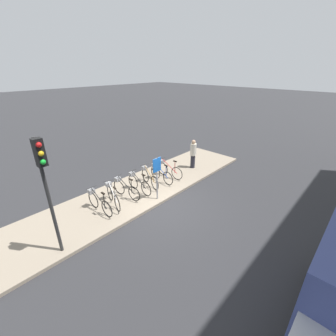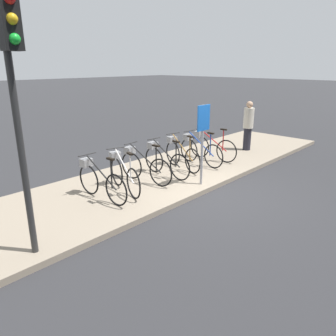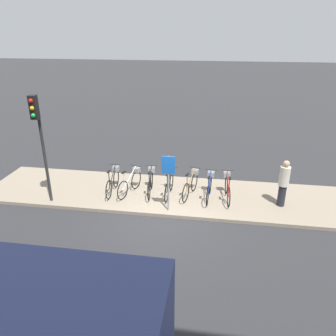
{
  "view_description": "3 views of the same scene",
  "coord_description": "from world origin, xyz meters",
  "px_view_note": "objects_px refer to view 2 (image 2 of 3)",
  "views": [
    {
      "loc": [
        -5.78,
        -5.87,
        5.5
      ],
      "look_at": [
        1.14,
        0.58,
        1.2
      ],
      "focal_mm": 24.0,
      "sensor_mm": 36.0,
      "label": 1
    },
    {
      "loc": [
        -5.99,
        -4.32,
        2.98
      ],
      "look_at": [
        -1.09,
        0.27,
        0.83
      ],
      "focal_mm": 35.0,
      "sensor_mm": 36.0,
      "label": 2
    },
    {
      "loc": [
        1.6,
        -9.22,
        5.74
      ],
      "look_at": [
        0.02,
        1.0,
        1.37
      ],
      "focal_mm": 35.0,
      "sensor_mm": 36.0,
      "label": 3
    }
  ],
  "objects_px": {
    "parked_bicycle_1": "(123,172)",
    "pedestrian": "(248,125)",
    "parked_bicycle_4": "(180,153)",
    "traffic_light": "(14,77)",
    "parked_bicycle_5": "(199,149)",
    "sign_post": "(203,131)",
    "parked_bicycle_0": "(99,179)",
    "parked_bicycle_3": "(164,159)",
    "parked_bicycle_2": "(143,165)",
    "parked_bicycle_6": "(210,145)"
  },
  "relations": [
    {
      "from": "traffic_light",
      "to": "parked_bicycle_5",
      "type": "bearing_deg",
      "value": 11.94
    },
    {
      "from": "parked_bicycle_1",
      "to": "parked_bicycle_3",
      "type": "relative_size",
      "value": 0.97
    },
    {
      "from": "parked_bicycle_1",
      "to": "parked_bicycle_3",
      "type": "distance_m",
      "value": 1.44
    },
    {
      "from": "parked_bicycle_1",
      "to": "parked_bicycle_6",
      "type": "relative_size",
      "value": 0.97
    },
    {
      "from": "parked_bicycle_1",
      "to": "pedestrian",
      "type": "bearing_deg",
      "value": -1.6
    },
    {
      "from": "pedestrian",
      "to": "sign_post",
      "type": "distance_m",
      "value": 3.94
    },
    {
      "from": "parked_bicycle_1",
      "to": "parked_bicycle_4",
      "type": "xyz_separation_m",
      "value": [
        2.22,
        0.15,
        0.0
      ]
    },
    {
      "from": "pedestrian",
      "to": "traffic_light",
      "type": "height_order",
      "value": "traffic_light"
    },
    {
      "from": "parked_bicycle_3",
      "to": "traffic_light",
      "type": "distance_m",
      "value": 4.83
    },
    {
      "from": "sign_post",
      "to": "traffic_light",
      "type": "bearing_deg",
      "value": -179.37
    },
    {
      "from": "parked_bicycle_3",
      "to": "parked_bicycle_5",
      "type": "relative_size",
      "value": 1.0
    },
    {
      "from": "parked_bicycle_0",
      "to": "parked_bicycle_6",
      "type": "distance_m",
      "value": 4.21
    },
    {
      "from": "parked_bicycle_4",
      "to": "pedestrian",
      "type": "xyz_separation_m",
      "value": [
        3.15,
        -0.3,
        0.43
      ]
    },
    {
      "from": "parked_bicycle_0",
      "to": "parked_bicycle_2",
      "type": "distance_m",
      "value": 1.41
    },
    {
      "from": "parked_bicycle_0",
      "to": "parked_bicycle_1",
      "type": "height_order",
      "value": "same"
    },
    {
      "from": "parked_bicycle_2",
      "to": "sign_post",
      "type": "relative_size",
      "value": 0.85
    },
    {
      "from": "parked_bicycle_5",
      "to": "pedestrian",
      "type": "height_order",
      "value": "pedestrian"
    },
    {
      "from": "parked_bicycle_1",
      "to": "traffic_light",
      "type": "bearing_deg",
      "value": -156.79
    },
    {
      "from": "parked_bicycle_3",
      "to": "parked_bicycle_5",
      "type": "height_order",
      "value": "same"
    },
    {
      "from": "parked_bicycle_2",
      "to": "traffic_light",
      "type": "bearing_deg",
      "value": -159.76
    },
    {
      "from": "parked_bicycle_1",
      "to": "parked_bicycle_3",
      "type": "xyz_separation_m",
      "value": [
        1.44,
        0.06,
        0.0
      ]
    },
    {
      "from": "parked_bicycle_0",
      "to": "parked_bicycle_1",
      "type": "bearing_deg",
      "value": 0.9
    },
    {
      "from": "parked_bicycle_3",
      "to": "parked_bicycle_4",
      "type": "height_order",
      "value": "same"
    },
    {
      "from": "parked_bicycle_2",
      "to": "parked_bicycle_4",
      "type": "height_order",
      "value": "same"
    },
    {
      "from": "parked_bicycle_3",
      "to": "parked_bicycle_0",
      "type": "bearing_deg",
      "value": -178.19
    },
    {
      "from": "parked_bicycle_4",
      "to": "sign_post",
      "type": "xyz_separation_m",
      "value": [
        -0.65,
        -1.25,
        0.89
      ]
    },
    {
      "from": "parked_bicycle_2",
      "to": "traffic_light",
      "type": "distance_m",
      "value": 4.26
    },
    {
      "from": "parked_bicycle_4",
      "to": "sign_post",
      "type": "relative_size",
      "value": 0.83
    },
    {
      "from": "sign_post",
      "to": "parked_bicycle_4",
      "type": "bearing_deg",
      "value": 62.73
    },
    {
      "from": "parked_bicycle_2",
      "to": "parked_bicycle_6",
      "type": "bearing_deg",
      "value": -0.66
    },
    {
      "from": "parked_bicycle_0",
      "to": "parked_bicycle_5",
      "type": "bearing_deg",
      "value": 0.67
    },
    {
      "from": "parked_bicycle_1",
      "to": "parked_bicycle_5",
      "type": "bearing_deg",
      "value": 0.62
    },
    {
      "from": "parked_bicycle_2",
      "to": "parked_bicycle_3",
      "type": "distance_m",
      "value": 0.72
    },
    {
      "from": "traffic_light",
      "to": "sign_post",
      "type": "bearing_deg",
      "value": 0.63
    },
    {
      "from": "parked_bicycle_1",
      "to": "pedestrian",
      "type": "distance_m",
      "value": 5.39
    },
    {
      "from": "parked_bicycle_1",
      "to": "parked_bicycle_2",
      "type": "distance_m",
      "value": 0.73
    },
    {
      "from": "parked_bicycle_1",
      "to": "pedestrian",
      "type": "relative_size",
      "value": 0.96
    },
    {
      "from": "parked_bicycle_1",
      "to": "parked_bicycle_2",
      "type": "height_order",
      "value": "same"
    },
    {
      "from": "parked_bicycle_1",
      "to": "parked_bicycle_5",
      "type": "height_order",
      "value": "same"
    },
    {
      "from": "parked_bicycle_1",
      "to": "pedestrian",
      "type": "xyz_separation_m",
      "value": [
        5.37,
        -0.15,
        0.43
      ]
    },
    {
      "from": "parked_bicycle_1",
      "to": "parked_bicycle_6",
      "type": "xyz_separation_m",
      "value": [
        3.53,
        0.07,
        0.0
      ]
    },
    {
      "from": "parked_bicycle_1",
      "to": "traffic_light",
      "type": "height_order",
      "value": "traffic_light"
    },
    {
      "from": "parked_bicycle_2",
      "to": "parked_bicycle_4",
      "type": "distance_m",
      "value": 1.5
    },
    {
      "from": "traffic_light",
      "to": "sign_post",
      "type": "relative_size",
      "value": 1.93
    },
    {
      "from": "parked_bicycle_6",
      "to": "pedestrian",
      "type": "xyz_separation_m",
      "value": [
        1.84,
        -0.22,
        0.43
      ]
    },
    {
      "from": "parked_bicycle_4",
      "to": "traffic_light",
      "type": "bearing_deg",
      "value": -165.12
    },
    {
      "from": "parked_bicycle_1",
      "to": "parked_bicycle_2",
      "type": "xyz_separation_m",
      "value": [
        0.73,
        0.11,
        0.0
      ]
    },
    {
      "from": "parked_bicycle_4",
      "to": "sign_post",
      "type": "bearing_deg",
      "value": -117.27
    },
    {
      "from": "parked_bicycle_3",
      "to": "pedestrian",
      "type": "height_order",
      "value": "pedestrian"
    },
    {
      "from": "parked_bicycle_5",
      "to": "parked_bicycle_6",
      "type": "bearing_deg",
      "value": 3.89
    }
  ]
}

